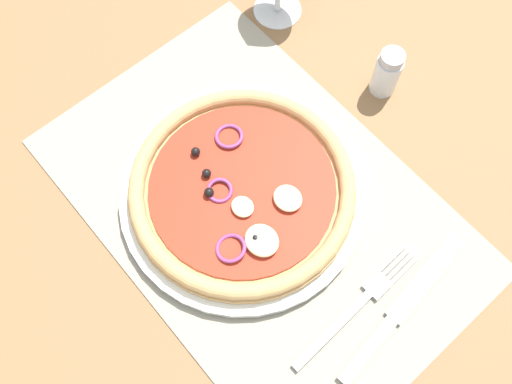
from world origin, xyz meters
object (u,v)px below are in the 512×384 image
(plate, at_px, (243,194))
(knife, at_px, (403,306))
(pizza, at_px, (242,189))
(fork, at_px, (362,300))
(pepper_shaker, at_px, (387,73))

(plate, xyz_separation_m, knife, (0.21, 0.04, -0.00))
(pizza, xyz_separation_m, fork, (0.17, 0.02, -0.02))
(pepper_shaker, bearing_deg, fork, -50.46)
(fork, xyz_separation_m, knife, (0.03, 0.03, 0.00))
(fork, distance_m, pepper_shaker, 0.27)
(fork, distance_m, knife, 0.04)
(pizza, distance_m, fork, 0.18)
(plate, xyz_separation_m, pizza, (0.00, -0.00, 0.02))
(pepper_shaker, bearing_deg, pizza, -90.16)
(knife, xyz_separation_m, pepper_shaker, (-0.21, 0.18, 0.03))
(plate, relative_size, fork, 1.54)
(plate, bearing_deg, pepper_shaker, 89.67)
(pizza, height_order, fork, pizza)
(plate, relative_size, pepper_shaker, 4.15)
(knife, bearing_deg, pizza, 95.50)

